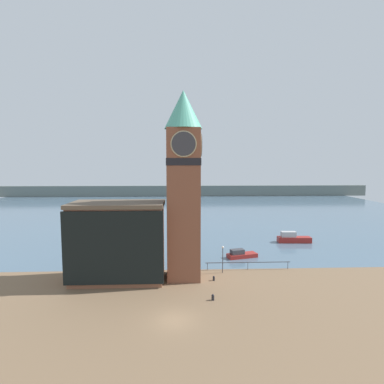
% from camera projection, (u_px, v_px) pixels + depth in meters
% --- Properties ---
extents(ground_plane, '(160.00, 160.00, 0.00)m').
position_uv_depth(ground_plane, '(175.00, 320.00, 29.16)').
color(ground_plane, brown).
extents(water, '(160.00, 120.00, 0.00)m').
position_uv_depth(water, '(179.00, 208.00, 102.70)').
color(water, slate).
rests_on(water, ground_plane).
extents(far_shoreline, '(180.00, 3.00, 5.00)m').
position_uv_depth(far_shoreline, '(179.00, 191.00, 142.27)').
color(far_shoreline, slate).
rests_on(far_shoreline, water).
extents(pier_railing, '(12.30, 0.08, 1.09)m').
position_uv_depth(pier_railing, '(248.00, 263.00, 43.07)').
color(pier_railing, '#333338').
rests_on(pier_railing, ground_plane).
extents(clock_tower, '(4.88, 4.88, 24.53)m').
position_uv_depth(clock_tower, '(184.00, 181.00, 38.97)').
color(clock_tower, brown).
rests_on(clock_tower, ground_plane).
extents(pier_building, '(12.07, 6.37, 10.27)m').
position_uv_depth(pier_building, '(118.00, 241.00, 38.88)').
color(pier_building, '#935B42').
rests_on(pier_building, ground_plane).
extents(boat_near, '(5.17, 2.99, 1.40)m').
position_uv_depth(boat_near, '(241.00, 254.00, 48.66)').
color(boat_near, maroon).
rests_on(boat_near, water).
extents(boat_far, '(6.41, 2.07, 2.11)m').
position_uv_depth(boat_far, '(293.00, 238.00, 58.14)').
color(boat_far, maroon).
rests_on(boat_far, water).
extents(mooring_bollard_near, '(0.29, 0.29, 0.63)m').
position_uv_depth(mooring_bollard_near, '(214.00, 278.00, 39.02)').
color(mooring_bollard_near, black).
rests_on(mooring_bollard_near, ground_plane).
extents(mooring_bollard_far, '(0.33, 0.33, 0.68)m').
position_uv_depth(mooring_bollard_far, '(213.00, 297.00, 33.39)').
color(mooring_bollard_far, black).
rests_on(mooring_bollard_far, ground_plane).
extents(lamp_post, '(0.32, 0.32, 3.83)m').
position_uv_depth(lamp_post, '(223.00, 254.00, 41.61)').
color(lamp_post, '#2D2D33').
rests_on(lamp_post, ground_plane).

